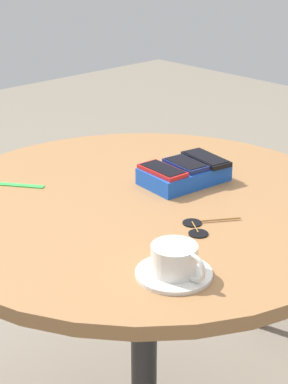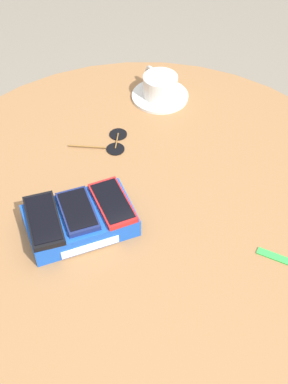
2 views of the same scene
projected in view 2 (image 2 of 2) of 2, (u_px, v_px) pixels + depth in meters
The scene contains 9 objects.
ground_plane at pixel (144, 363), 1.72m from camera, with size 8.00×8.00×0.00m, color gray.
round_table at pixel (144, 234), 1.24m from camera, with size 1.06×1.06×0.78m.
phone_box at pixel (80, 221), 1.08m from camera, with size 0.23×0.15×0.04m.
phone_black at pixel (44, 221), 1.04m from camera, with size 0.09×0.15×0.01m.
phone_navy at pixel (78, 211), 1.06m from camera, with size 0.08×0.12×0.01m.
phone_red at pixel (113, 203), 1.08m from camera, with size 0.07×0.13×0.01m.
saucer at pixel (160, 96), 1.40m from camera, with size 0.15×0.15×0.01m, color silver.
coffee_cup at pixel (160, 85), 1.37m from camera, with size 0.09×0.12×0.06m.
sunglasses at pixel (114, 142), 1.27m from camera, with size 0.15×0.09×0.01m.
Camera 2 is at (-0.36, -0.69, 1.63)m, focal length 50.00 mm.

